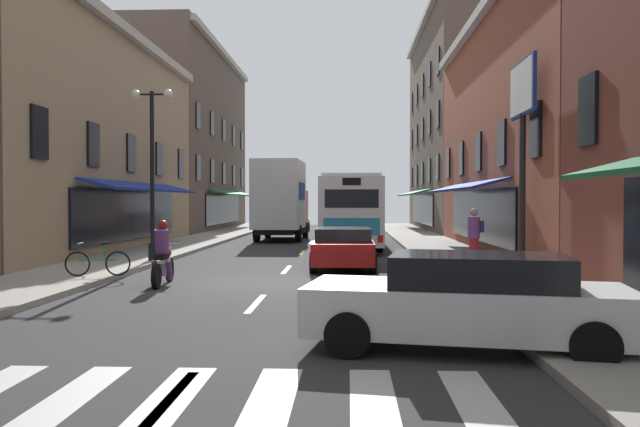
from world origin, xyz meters
TOP-DOWN VIEW (x-y plane):
  - ground_plane at (0.00, 0.00)m, footprint 34.80×80.00m
  - lane_centre_dashes at (0.00, -0.25)m, footprint 0.14×73.90m
  - crosswalk_near at (0.00, -10.00)m, footprint 7.10×2.80m
  - sidewalk_left at (-5.90, 0.00)m, footprint 3.00×80.00m
  - sidewalk_right at (5.90, 0.00)m, footprint 3.00×80.00m
  - billboard_sign at (7.05, 2.23)m, footprint 0.40×2.43m
  - transit_bus at (2.04, 13.12)m, footprint 2.66×11.35m
  - box_truck at (-1.73, 17.61)m, footprint 2.61×6.65m
  - sedan_near at (3.67, -7.43)m, footprint 4.79×2.52m
  - sedan_mid at (1.77, 3.39)m, footprint 1.98×4.23m
  - sedan_far at (-1.87, 27.11)m, footprint 2.02×4.38m
  - motorcycle_rider at (-2.78, -0.78)m, footprint 0.62×2.07m
  - bicycle_near at (-4.76, -0.07)m, footprint 1.70×0.48m
  - pedestrian_near at (5.80, 2.94)m, footprint 0.52×0.47m
  - street_lamp_twin at (-4.68, 4.37)m, footprint 1.42×0.32m

SIDE VIEW (x-z plane):
  - ground_plane at x=0.00m, z-range -0.10..0.00m
  - lane_centre_dashes at x=0.00m, z-range 0.00..0.01m
  - crosswalk_near at x=0.00m, z-range 0.00..0.01m
  - sidewalk_left at x=-5.90m, z-range 0.00..0.14m
  - sidewalk_right at x=5.90m, z-range 0.00..0.14m
  - bicycle_near at x=-4.76m, z-range 0.05..0.96m
  - sedan_mid at x=1.77m, z-range 0.03..1.33m
  - sedan_far at x=-1.87m, z-range 0.01..1.37m
  - sedan_near at x=3.67m, z-range 0.02..1.40m
  - motorcycle_rider at x=-2.78m, z-range -0.12..1.54m
  - pedestrian_near at x=5.80m, z-range 0.20..1.97m
  - transit_bus at x=2.04m, z-range 0.08..3.33m
  - box_truck at x=-1.73m, z-range 0.02..4.29m
  - street_lamp_twin at x=-4.68m, z-range 0.44..6.19m
  - billboard_sign at x=7.05m, z-range 1.63..7.76m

